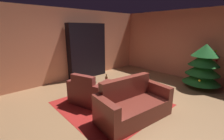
# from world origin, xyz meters

# --- Properties ---
(ground_plane) EXTENTS (8.06, 8.06, 0.00)m
(ground_plane) POSITION_xyz_m (0.00, 0.00, 0.00)
(ground_plane) COLOR #936B46
(wall_back) EXTENTS (5.72, 0.06, 2.67)m
(wall_back) POSITION_xyz_m (0.00, 3.39, 1.33)
(wall_back) COLOR #D67E5A
(wall_back) RESTS_ON ground
(wall_left) EXTENTS (0.06, 6.84, 2.67)m
(wall_left) POSITION_xyz_m (-2.83, 0.00, 1.33)
(wall_left) COLOR #D67E5A
(wall_left) RESTS_ON ground
(area_rug) EXTENTS (2.45, 2.47, 0.01)m
(area_rug) POSITION_xyz_m (-0.17, -0.35, 0.00)
(area_rug) COLOR maroon
(area_rug) RESTS_ON ground
(bookshelf_unit) EXTENTS (0.33, 1.61, 2.16)m
(bookshelf_unit) POSITION_xyz_m (-2.60, 0.63, 1.06)
(bookshelf_unit) COLOR black
(bookshelf_unit) RESTS_ON ground
(armchair_red) EXTENTS (1.17, 0.95, 0.85)m
(armchair_red) POSITION_xyz_m (-0.60, -0.75, 0.31)
(armchair_red) COLOR maroon
(armchair_red) RESTS_ON ground
(couch_red) EXTENTS (0.97, 1.78, 0.89)m
(couch_red) POSITION_xyz_m (0.64, -0.42, 0.30)
(couch_red) COLOR maroon
(couch_red) RESTS_ON ground
(coffee_table) EXTENTS (0.74, 0.74, 0.45)m
(coffee_table) POSITION_xyz_m (-0.29, -0.20, 0.41)
(coffee_table) COLOR black
(coffee_table) RESTS_ON ground
(book_stack_on_table) EXTENTS (0.22, 0.16, 0.10)m
(book_stack_on_table) POSITION_xyz_m (-0.30, -0.19, 0.50)
(book_stack_on_table) COLOR #375286
(book_stack_on_table) RESTS_ON coffee_table
(bottle_on_table) EXTENTS (0.08, 0.08, 0.29)m
(bottle_on_table) POSITION_xyz_m (-0.49, -0.24, 0.56)
(bottle_on_table) COLOR #5C3016
(bottle_on_table) RESTS_ON coffee_table
(decorated_tree) EXTENTS (1.16, 1.16, 1.49)m
(decorated_tree) POSITION_xyz_m (1.02, 2.69, 0.75)
(decorated_tree) COLOR brown
(decorated_tree) RESTS_ON ground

